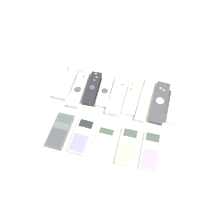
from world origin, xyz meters
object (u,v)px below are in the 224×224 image
(calculator_0, at_px, (60,130))
(calculator_2, at_px, (105,141))
(remote_1, at_px, (79,87))
(remote_6, at_px, (145,99))
(remote_3, at_px, (105,91))
(remote_0, at_px, (66,83))
(calculator_1, at_px, (82,136))
(remote_4, at_px, (118,95))
(calculator_3, at_px, (128,146))
(calculator_4, at_px, (151,151))
(remote_8, at_px, (174,106))
(remote_5, at_px, (132,98))
(remote_7, at_px, (160,102))
(remote_2, at_px, (93,88))

(calculator_0, xyz_separation_m, calculator_2, (0.18, -0.00, 0.00))
(remote_1, distance_m, calculator_0, 0.21)
(remote_6, relative_size, calculator_2, 1.90)
(remote_1, relative_size, remote_3, 1.31)
(remote_0, height_order, calculator_1, remote_0)
(remote_4, relative_size, calculator_1, 1.36)
(remote_0, height_order, remote_6, remote_0)
(calculator_3, bearing_deg, remote_6, 81.88)
(calculator_4, bearing_deg, remote_8, 72.97)
(calculator_1, bearing_deg, calculator_4, 3.40)
(remote_8, bearing_deg, calculator_3, -122.44)
(remote_3, height_order, remote_6, remote_3)
(calculator_2, bearing_deg, calculator_4, 3.16)
(remote_0, xyz_separation_m, remote_6, (0.35, 0.00, -0.00))
(remote_6, xyz_separation_m, calculator_0, (-0.29, -0.22, -0.00))
(calculator_0, height_order, calculator_3, calculator_3)
(remote_5, bearing_deg, calculator_0, -137.02)
(calculator_3, bearing_deg, remote_5, 96.13)
(remote_4, xyz_separation_m, remote_8, (0.23, 0.00, 0.00))
(remote_1, distance_m, remote_8, 0.41)
(remote_1, bearing_deg, remote_4, -2.14)
(remote_1, height_order, remote_3, remote_3)
(remote_7, bearing_deg, remote_6, -177.25)
(remote_7, distance_m, calculator_0, 0.42)
(remote_4, bearing_deg, remote_2, 176.15)
(remote_3, relative_size, remote_8, 0.95)
(remote_0, xyz_separation_m, remote_2, (0.12, 0.00, -0.00))
(calculator_1, bearing_deg, calculator_2, 1.73)
(remote_4, xyz_separation_m, remote_7, (0.17, 0.01, -0.00))
(remote_5, relative_size, remote_8, 1.02)
(remote_4, distance_m, remote_7, 0.17)
(remote_2, relative_size, calculator_4, 1.13)
(remote_7, bearing_deg, remote_5, -174.39)
(remote_2, height_order, remote_7, remote_2)
(remote_7, xyz_separation_m, remote_8, (0.06, -0.01, 0.00))
(remote_1, bearing_deg, remote_7, -0.44)
(remote_4, distance_m, calculator_3, 0.23)
(remote_5, height_order, calculator_1, remote_5)
(remote_5, bearing_deg, remote_8, 0.85)
(remote_8, xyz_separation_m, calculator_1, (-0.32, -0.22, -0.00))
(remote_6, bearing_deg, remote_7, 3.45)
(calculator_0, bearing_deg, remote_6, 37.88)
(remote_4, bearing_deg, remote_3, 175.91)
(remote_7, relative_size, calculator_1, 1.43)
(remote_3, xyz_separation_m, remote_5, (0.12, -0.00, -0.00))
(remote_1, height_order, calculator_1, remote_1)
(remote_0, distance_m, calculator_3, 0.39)
(remote_7, xyz_separation_m, calculator_0, (-0.35, -0.22, -0.00))
(remote_2, bearing_deg, remote_3, -6.45)
(remote_3, bearing_deg, remote_0, 175.62)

